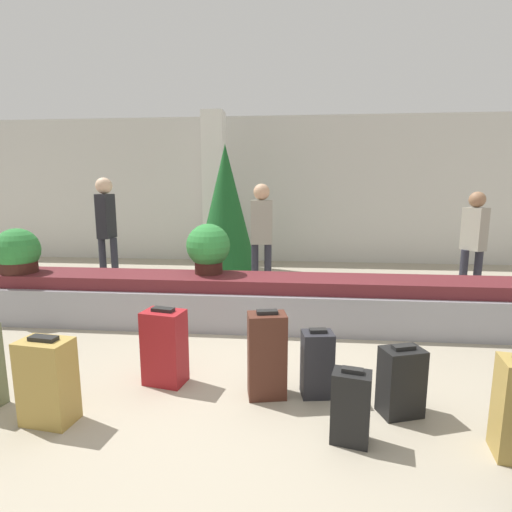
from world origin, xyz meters
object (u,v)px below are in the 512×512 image
at_px(suitcase_2, 47,381).
at_px(suitcase_7, 267,355).
at_px(suitcase_5, 165,347).
at_px(decorated_tree, 226,210).
at_px(suitcase_0, 351,407).
at_px(suitcase_1, 317,364).
at_px(traveler_1, 261,230).
at_px(traveler_2, 106,223).
at_px(traveler_0, 474,237).
at_px(pillar, 215,191).
at_px(potted_plant_1, 18,252).
at_px(potted_plant_0, 208,248).
at_px(suitcase_3, 401,381).

distance_m(suitcase_2, suitcase_7, 1.63).
xyz_separation_m(suitcase_5, decorated_tree, (-0.08, 3.63, 0.96)).
xyz_separation_m(suitcase_0, suitcase_1, (-0.19, 0.59, 0.02)).
bearing_deg(traveler_1, traveler_2, -7.96).
xyz_separation_m(suitcase_1, suitcase_2, (-1.95, -0.57, 0.04)).
bearing_deg(suitcase_7, traveler_0, 35.90).
bearing_deg(pillar, suitcase_1, -70.30).
xyz_separation_m(suitcase_2, traveler_2, (-1.24, 3.57, 0.80)).
relative_size(traveler_1, decorated_tree, 0.72).
height_order(suitcase_2, potted_plant_1, potted_plant_1).
distance_m(suitcase_7, traveler_1, 3.04).
distance_m(pillar, suitcase_1, 5.75).
distance_m(suitcase_1, potted_plant_0, 2.26).
bearing_deg(suitcase_2, suitcase_1, 23.22).
bearing_deg(pillar, suitcase_0, -70.45).
distance_m(suitcase_3, potted_plant_0, 2.80).
height_order(suitcase_2, suitcase_7, suitcase_7).
bearing_deg(decorated_tree, suitcase_3, -63.13).
xyz_separation_m(traveler_0, decorated_tree, (-3.77, 0.77, 0.32)).
relative_size(suitcase_0, decorated_tree, 0.22).
height_order(potted_plant_1, decorated_tree, decorated_tree).
height_order(suitcase_2, suitcase_5, suitcase_5).
height_order(suitcase_2, traveler_1, traveler_1).
distance_m(potted_plant_1, traveler_1, 3.26).
height_order(suitcase_2, traveler_2, traveler_2).
relative_size(potted_plant_1, traveler_1, 0.33).
bearing_deg(potted_plant_0, traveler_2, 146.90).
distance_m(suitcase_0, decorated_tree, 4.70).
height_order(suitcase_0, potted_plant_1, potted_plant_1).
distance_m(suitcase_1, potted_plant_1, 4.03).
relative_size(pillar, potted_plant_1, 5.68).
bearing_deg(potted_plant_1, suitcase_1, -23.04).
relative_size(suitcase_1, suitcase_3, 1.04).
relative_size(potted_plant_0, traveler_0, 0.39).
distance_m(pillar, suitcase_3, 6.18).
bearing_deg(traveler_1, suitcase_3, 107.24).
xyz_separation_m(potted_plant_0, traveler_2, (-1.92, 1.25, 0.18)).
xyz_separation_m(suitcase_7, decorated_tree, (-0.98, 3.77, 0.93)).
xyz_separation_m(traveler_1, decorated_tree, (-0.68, 0.82, 0.24)).
xyz_separation_m(suitcase_1, traveler_2, (-3.19, 3.00, 0.84)).
distance_m(suitcase_3, traveler_0, 3.69).
bearing_deg(pillar, suitcase_3, -65.53).
xyz_separation_m(suitcase_2, potted_plant_1, (-1.72, 2.13, 0.56)).
bearing_deg(traveler_2, suitcase_2, -158.28).
height_order(pillar, potted_plant_0, pillar).
bearing_deg(suitcase_3, suitcase_5, 152.71).
distance_m(potted_plant_0, decorated_tree, 2.00).
height_order(traveler_0, traveler_1, traveler_1).
bearing_deg(potted_plant_0, traveler_1, 63.64).
distance_m(suitcase_1, traveler_2, 4.46).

